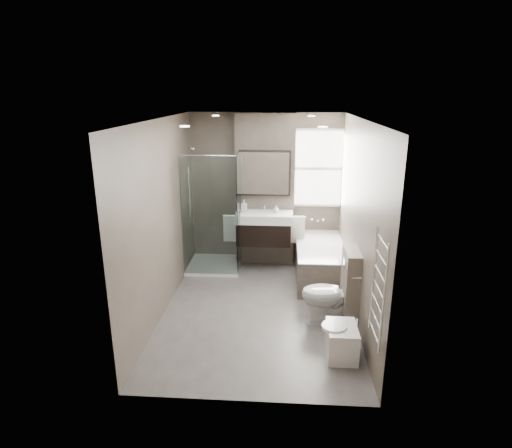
# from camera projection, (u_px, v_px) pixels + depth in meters

# --- Properties ---
(room) EXTENTS (2.70, 3.90, 2.70)m
(room) POSITION_uv_depth(u_px,v_px,m) (259.00, 220.00, 5.65)
(room) COLOR #56524F
(room) RESTS_ON ground
(vanity_pier) EXTENTS (1.00, 0.25, 2.60)m
(vanity_pier) POSITION_uv_depth(u_px,v_px,m) (265.00, 190.00, 7.34)
(vanity_pier) COLOR #584F45
(vanity_pier) RESTS_ON ground
(vanity) EXTENTS (0.95, 0.47, 0.66)m
(vanity) POSITION_uv_depth(u_px,v_px,m) (264.00, 228.00, 7.17)
(vanity) COLOR black
(vanity) RESTS_ON vanity_pier
(mirror_cabinet) EXTENTS (0.86, 0.08, 0.76)m
(mirror_cabinet) POSITION_uv_depth(u_px,v_px,m) (265.00, 173.00, 7.09)
(mirror_cabinet) COLOR black
(mirror_cabinet) RESTS_ON vanity_pier
(towel_left) EXTENTS (0.24, 0.06, 0.44)m
(towel_left) POSITION_uv_depth(u_px,v_px,m) (231.00, 228.00, 7.20)
(towel_left) COLOR silver
(towel_left) RESTS_ON vanity_pier
(towel_right) EXTENTS (0.24, 0.06, 0.44)m
(towel_right) POSITION_uv_depth(u_px,v_px,m) (297.00, 230.00, 7.13)
(towel_right) COLOR silver
(towel_right) RESTS_ON vanity_pier
(shower_enclosure) EXTENTS (0.90, 0.90, 2.00)m
(shower_enclosure) POSITION_uv_depth(u_px,v_px,m) (219.00, 242.00, 7.22)
(shower_enclosure) COLOR white
(shower_enclosure) RESTS_ON ground
(bathtub) EXTENTS (0.75, 1.60, 0.57)m
(bathtub) POSITION_uv_depth(u_px,v_px,m) (320.00, 260.00, 6.93)
(bathtub) COLOR #584F45
(bathtub) RESTS_ON ground
(window) EXTENTS (0.98, 0.06, 1.33)m
(window) POSITION_uv_depth(u_px,v_px,m) (318.00, 168.00, 7.27)
(window) COLOR white
(window) RESTS_ON room
(toilet) EXTENTS (0.78, 0.44, 0.79)m
(toilet) POSITION_uv_depth(u_px,v_px,m) (331.00, 295.00, 5.57)
(toilet) COLOR white
(toilet) RESTS_ON ground
(cistern_box) EXTENTS (0.19, 0.55, 1.00)m
(cistern_box) POSITION_uv_depth(u_px,v_px,m) (350.00, 286.00, 5.57)
(cistern_box) COLOR #584F45
(cistern_box) RESTS_ON ground
(bidet) EXTENTS (0.41, 0.47, 0.49)m
(bidet) POSITION_uv_depth(u_px,v_px,m) (341.00, 340.00, 4.90)
(bidet) COLOR white
(bidet) RESTS_ON ground
(towel_radiator) EXTENTS (0.03, 0.49, 1.10)m
(towel_radiator) POSITION_uv_depth(u_px,v_px,m) (378.00, 289.00, 4.10)
(towel_radiator) COLOR silver
(towel_radiator) RESTS_ON room
(soap_bottle_a) EXTENTS (0.09, 0.09, 0.21)m
(soap_bottle_a) POSITION_uv_depth(u_px,v_px,m) (244.00, 206.00, 7.13)
(soap_bottle_a) COLOR white
(soap_bottle_a) RESTS_ON vanity
(soap_bottle_b) EXTENTS (0.09, 0.09, 0.12)m
(soap_bottle_b) POSITION_uv_depth(u_px,v_px,m) (276.00, 209.00, 7.11)
(soap_bottle_b) COLOR white
(soap_bottle_b) RESTS_ON vanity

